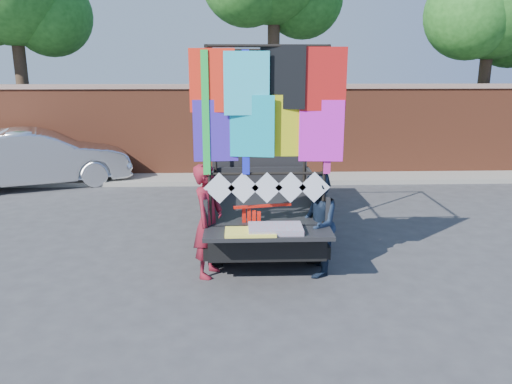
{
  "coord_description": "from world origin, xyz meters",
  "views": [
    {
      "loc": [
        -0.09,
        -7.24,
        3.17
      ],
      "look_at": [
        0.18,
        0.28,
        1.23
      ],
      "focal_mm": 35.0,
      "sensor_mm": 36.0,
      "label": 1
    }
  ],
  "objects_px": {
    "pickup_truck": "(259,182)",
    "sedan": "(39,158)",
    "woman": "(208,221)",
    "man": "(316,224)"
  },
  "relations": [
    {
      "from": "woman",
      "to": "man",
      "type": "height_order",
      "value": "woman"
    },
    {
      "from": "pickup_truck",
      "to": "man",
      "type": "xyz_separation_m",
      "value": [
        0.76,
        -2.58,
        -0.06
      ]
    },
    {
      "from": "pickup_truck",
      "to": "man",
      "type": "bearing_deg",
      "value": -73.56
    },
    {
      "from": "pickup_truck",
      "to": "sedan",
      "type": "xyz_separation_m",
      "value": [
        -5.67,
        3.42,
        -0.11
      ]
    },
    {
      "from": "sedan",
      "to": "woman",
      "type": "relative_size",
      "value": 2.63
    },
    {
      "from": "pickup_truck",
      "to": "woman",
      "type": "xyz_separation_m",
      "value": [
        -0.88,
        -2.56,
        0.01
      ]
    },
    {
      "from": "pickup_truck",
      "to": "sedan",
      "type": "bearing_deg",
      "value": 148.89
    },
    {
      "from": "pickup_truck",
      "to": "man",
      "type": "distance_m",
      "value": 2.69
    },
    {
      "from": "sedan",
      "to": "pickup_truck",
      "type": "bearing_deg",
      "value": -141.36
    },
    {
      "from": "pickup_truck",
      "to": "sedan",
      "type": "height_order",
      "value": "pickup_truck"
    }
  ]
}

